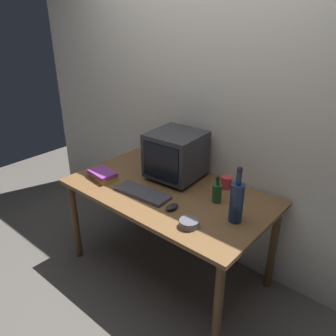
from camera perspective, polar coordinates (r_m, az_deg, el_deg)
ground_plane at (r=2.92m, az=0.00°, el=-16.55°), size 6.00×6.00×0.00m
back_wall at (r=2.66m, az=6.94°, el=9.86°), size 4.00×0.08×2.50m
desk at (r=2.53m, az=0.00°, el=-5.41°), size 1.52×0.85×0.74m
crt_monitor at (r=2.60m, az=1.33°, el=2.21°), size 0.41×0.41×0.37m
keyboard at (r=2.44m, az=-4.33°, el=-4.19°), size 0.43×0.18×0.02m
computer_mouse at (r=2.26m, az=0.70°, el=-6.55°), size 0.07×0.10×0.04m
bottle_tall at (r=2.12m, az=11.44°, el=-5.46°), size 0.09×0.09×0.37m
bottle_short at (r=2.34m, az=8.21°, el=-4.05°), size 0.07×0.07×0.20m
book_stack at (r=2.69m, az=-10.84°, el=-1.13°), size 0.23×0.18×0.06m
mug at (r=2.54m, az=9.79°, el=-2.40°), size 0.12×0.08×0.09m
cd_spindle at (r=2.10m, az=3.52°, el=-9.25°), size 0.12×0.12×0.04m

